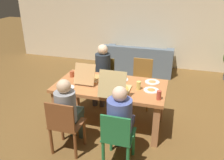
{
  "coord_description": "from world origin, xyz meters",
  "views": [
    {
      "loc": [
        1.02,
        -3.38,
        2.4
      ],
      "look_at": [
        0.0,
        0.1,
        0.81
      ],
      "focal_mm": 37.5,
      "sensor_mm": 36.0,
      "label": 1
    }
  ],
  "objects_px": {
    "person_0": "(121,117)",
    "pizza_box_1": "(116,88)",
    "drinking_glass_1": "(72,74)",
    "pizza_box_0": "(89,77)",
    "person_2": "(102,69)",
    "drinking_glass_0": "(159,95)",
    "chair_0": "(118,138)",
    "chair_3": "(141,80)",
    "drinking_glass_2": "(139,85)",
    "couch": "(138,62)",
    "dining_table": "(110,91)",
    "person_1": "(68,108)",
    "plate_2": "(152,82)",
    "chair_2": "(104,78)",
    "plate_0": "(122,79)",
    "plate_3": "(68,88)",
    "plate_1": "(151,90)",
    "chair_1": "(65,125)"
  },
  "relations": [
    {
      "from": "person_0",
      "to": "pizza_box_1",
      "type": "distance_m",
      "value": 0.63
    },
    {
      "from": "pizza_box_1",
      "to": "drinking_glass_1",
      "type": "xyz_separation_m",
      "value": [
        -0.92,
        0.36,
        -0.0
      ]
    },
    {
      "from": "pizza_box_0",
      "to": "person_2",
      "type": "bearing_deg",
      "value": 90.3
    },
    {
      "from": "drinking_glass_0",
      "to": "chair_0",
      "type": "bearing_deg",
      "value": -124.13
    },
    {
      "from": "chair_3",
      "to": "drinking_glass_1",
      "type": "bearing_deg",
      "value": -146.21
    },
    {
      "from": "pizza_box_1",
      "to": "drinking_glass_2",
      "type": "height_order",
      "value": "pizza_box_1"
    },
    {
      "from": "pizza_box_1",
      "to": "couch",
      "type": "distance_m",
      "value": 2.93
    },
    {
      "from": "dining_table",
      "to": "person_1",
      "type": "relative_size",
      "value": 1.59
    },
    {
      "from": "person_2",
      "to": "drinking_glass_1",
      "type": "height_order",
      "value": "person_2"
    },
    {
      "from": "plate_2",
      "to": "drinking_glass_1",
      "type": "xyz_separation_m",
      "value": [
        -1.42,
        -0.16,
        0.04
      ]
    },
    {
      "from": "chair_2",
      "to": "person_2",
      "type": "bearing_deg",
      "value": -90.0
    },
    {
      "from": "drinking_glass_2",
      "to": "pizza_box_1",
      "type": "bearing_deg",
      "value": -150.46
    },
    {
      "from": "chair_3",
      "to": "plate_2",
      "type": "distance_m",
      "value": 0.71
    },
    {
      "from": "chair_0",
      "to": "plate_0",
      "type": "bearing_deg",
      "value": 101.78
    },
    {
      "from": "plate_2",
      "to": "plate_3",
      "type": "xyz_separation_m",
      "value": [
        -1.29,
        -0.6,
        -0.0
      ]
    },
    {
      "from": "person_2",
      "to": "chair_3",
      "type": "distance_m",
      "value": 0.82
    },
    {
      "from": "pizza_box_1",
      "to": "couch",
      "type": "height_order",
      "value": "pizza_box_1"
    },
    {
      "from": "plate_0",
      "to": "plate_1",
      "type": "bearing_deg",
      "value": -26.55
    },
    {
      "from": "dining_table",
      "to": "plate_1",
      "type": "relative_size",
      "value": 7.55
    },
    {
      "from": "dining_table",
      "to": "pizza_box_1",
      "type": "relative_size",
      "value": 3.32
    },
    {
      "from": "person_0",
      "to": "pizza_box_0",
      "type": "relative_size",
      "value": 2.39
    },
    {
      "from": "chair_1",
      "to": "person_2",
      "type": "xyz_separation_m",
      "value": [
        -0.0,
        1.69,
        0.22
      ]
    },
    {
      "from": "pizza_box_0",
      "to": "drinking_glass_0",
      "type": "distance_m",
      "value": 1.29
    },
    {
      "from": "dining_table",
      "to": "person_0",
      "type": "xyz_separation_m",
      "value": [
        0.38,
        -0.8,
        0.04
      ]
    },
    {
      "from": "plate_2",
      "to": "plate_3",
      "type": "bearing_deg",
      "value": -154.92
    },
    {
      "from": "chair_1",
      "to": "plate_3",
      "type": "relative_size",
      "value": 4.15
    },
    {
      "from": "dining_table",
      "to": "drinking_glass_1",
      "type": "relative_size",
      "value": 17.18
    },
    {
      "from": "pizza_box_0",
      "to": "chair_2",
      "type": "bearing_deg",
      "value": 90.25
    },
    {
      "from": "pizza_box_0",
      "to": "drinking_glass_1",
      "type": "height_order",
      "value": "pizza_box_0"
    },
    {
      "from": "person_1",
      "to": "drinking_glass_2",
      "type": "distance_m",
      "value": 1.15
    },
    {
      "from": "chair_2",
      "to": "plate_3",
      "type": "bearing_deg",
      "value": -99.93
    },
    {
      "from": "pizza_box_0",
      "to": "pizza_box_1",
      "type": "bearing_deg",
      "value": -28.52
    },
    {
      "from": "chair_3",
      "to": "plate_3",
      "type": "bearing_deg",
      "value": -129.86
    },
    {
      "from": "person_1",
      "to": "chair_3",
      "type": "distance_m",
      "value": 1.84
    },
    {
      "from": "person_2",
      "to": "plate_0",
      "type": "bearing_deg",
      "value": -44.7
    },
    {
      "from": "plate_0",
      "to": "plate_3",
      "type": "height_order",
      "value": "plate_0"
    },
    {
      "from": "plate_3",
      "to": "dining_table",
      "type": "bearing_deg",
      "value": 26.03
    },
    {
      "from": "pizza_box_0",
      "to": "pizza_box_1",
      "type": "distance_m",
      "value": 0.64
    },
    {
      "from": "pizza_box_0",
      "to": "chair_3",
      "type": "bearing_deg",
      "value": 45.98
    },
    {
      "from": "chair_2",
      "to": "pizza_box_0",
      "type": "distance_m",
      "value": 0.91
    },
    {
      "from": "plate_2",
      "to": "drinking_glass_2",
      "type": "xyz_separation_m",
      "value": [
        -0.18,
        -0.33,
        0.06
      ]
    },
    {
      "from": "chair_0",
      "to": "drinking_glass_1",
      "type": "bearing_deg",
      "value": 136.48
    },
    {
      "from": "dining_table",
      "to": "plate_1",
      "type": "xyz_separation_m",
      "value": [
        0.68,
        -0.02,
        0.12
      ]
    },
    {
      "from": "dining_table",
      "to": "chair_3",
      "type": "height_order",
      "value": "chair_3"
    },
    {
      "from": "person_0",
      "to": "couch",
      "type": "xyz_separation_m",
      "value": [
        -0.39,
        3.45,
        -0.4
      ]
    },
    {
      "from": "plate_2",
      "to": "drinking_glass_0",
      "type": "height_order",
      "value": "drinking_glass_0"
    },
    {
      "from": "chair_1",
      "to": "plate_3",
      "type": "distance_m",
      "value": 0.7
    },
    {
      "from": "person_2",
      "to": "couch",
      "type": "distance_m",
      "value": 1.95
    },
    {
      "from": "chair_1",
      "to": "drinking_glass_0",
      "type": "bearing_deg",
      "value": 26.38
    },
    {
      "from": "couch",
      "to": "person_0",
      "type": "bearing_deg",
      "value": -83.48
    }
  ]
}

